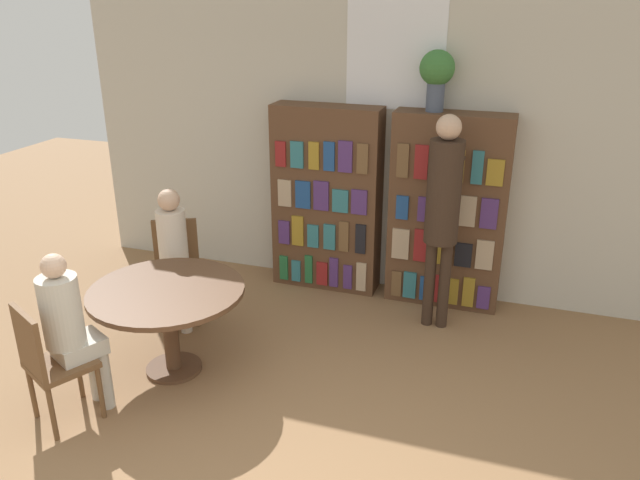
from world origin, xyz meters
The scene contains 10 objects.
wall_back centered at (0.00, 3.42, 1.51)m, with size 6.40×0.07×3.00m.
bookshelf_left centered at (-0.59, 3.23, 0.91)m, with size 1.06×0.34×1.83m.
bookshelf_right centered at (0.59, 3.23, 0.91)m, with size 1.06×0.34×1.83m.
flower_vase centered at (0.40, 3.23, 2.16)m, with size 0.31×0.31×0.53m.
reading_table centered at (-1.25, 1.33, 0.60)m, with size 1.19×1.19×0.72m.
chair_near_camera centered at (-1.67, 0.50, 0.51)m, with size 0.54×0.54×0.91m.
chair_left_side centered at (-1.67, 2.16, 0.51)m, with size 0.54×0.54×0.91m.
seated_reader_left centered at (-1.59, 2.00, 0.72)m, with size 0.37×0.40×1.27m.
seated_reader_right centered at (-1.59, 0.66, 0.71)m, with size 0.38×0.41×1.24m.
librarian_standing centered at (0.61, 2.73, 1.17)m, with size 0.29×0.56×1.91m.
Camera 1 is at (1.21, -2.32, 2.82)m, focal length 35.00 mm.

